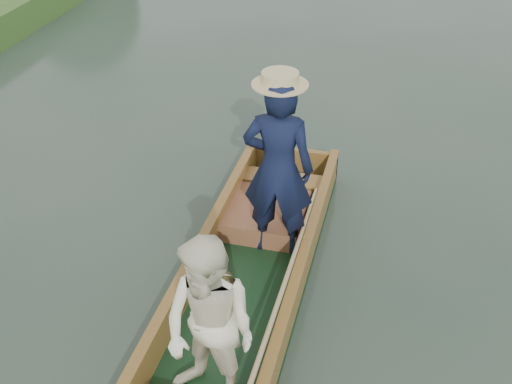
# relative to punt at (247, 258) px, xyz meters

# --- Properties ---
(ground) EXTENTS (120.00, 120.00, 0.00)m
(ground) POSITION_rel_punt_xyz_m (-0.07, 0.00, -0.63)
(ground) COLOR #283D30
(ground) RESTS_ON ground
(punt) EXTENTS (1.13, 5.10, 2.03)m
(punt) POSITION_rel_punt_xyz_m (0.00, 0.00, 0.00)
(punt) COLOR black
(punt) RESTS_ON ground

